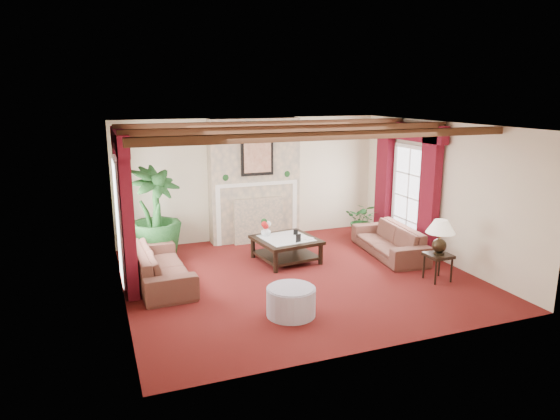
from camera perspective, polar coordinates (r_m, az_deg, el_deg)
name	(u,v)px	position (r m, az deg, el deg)	size (l,w,h in m)	color
floor	(299,277)	(9.06, 2.15, -7.66)	(6.00, 6.00, 0.00)	#450E0C
ceiling	(300,125)	(8.47, 2.31, 9.65)	(6.00, 6.00, 0.00)	white
back_wall	(252,179)	(11.20, -3.26, 3.58)	(6.00, 0.02, 2.70)	beige
left_wall	(119,219)	(8.02, -17.94, -0.99)	(0.02, 5.50, 2.70)	beige
right_wall	(441,192)	(10.19, 17.97, 1.97)	(0.02, 5.50, 2.70)	beige
ceiling_beams	(300,129)	(8.48, 2.31, 9.25)	(6.00, 3.00, 0.12)	#372211
fireplace	(254,118)	(10.86, -3.04, 10.45)	(2.00, 0.52, 2.70)	tan
french_door_left	(114,160)	(8.86, -18.47, 5.43)	(0.10, 1.10, 2.16)	white
french_door_right	(412,147)	(10.85, 14.85, 7.00)	(0.10, 1.10, 2.16)	white
curtains_left	(119,135)	(8.82, -17.96, 8.19)	(0.20, 2.40, 2.55)	#4B0A15
curtains_right	(409,127)	(10.75, 14.50, 9.22)	(0.20, 2.40, 2.55)	#4B0A15
sofa_left	(161,260)	(8.90, -13.50, -5.54)	(0.71, 2.17, 0.84)	#340E19
sofa_right	(389,236)	(10.38, 12.40, -2.89)	(0.81, 2.09, 0.80)	#340E19
potted_palm	(156,233)	(10.20, -13.99, -2.60)	(1.83, 2.10, 1.03)	black
small_plant	(363,224)	(11.51, 9.42, -1.58)	(1.09, 1.09, 0.63)	black
coffee_table	(286,250)	(9.82, 0.70, -4.55)	(1.12, 1.12, 0.46)	black
side_table	(438,267)	(9.25, 17.57, -6.24)	(0.41, 0.41, 0.49)	black
ottoman	(291,302)	(7.52, 1.27, -10.43)	(0.73, 0.73, 0.43)	#B1AAC0
table_lamp	(440,236)	(9.08, 17.81, -2.90)	(0.50, 0.50, 0.63)	black
flower_vase	(266,231)	(9.90, -1.63, -2.42)	(0.22, 0.23, 0.20)	silver
book	(303,233)	(9.63, 2.62, -2.64)	(0.19, 0.11, 0.27)	black
photo_frame_a	(298,238)	(9.47, 2.11, -3.26)	(0.12, 0.02, 0.16)	black
photo_frame_b	(296,232)	(9.95, 1.79, -2.57)	(0.09, 0.02, 0.12)	black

